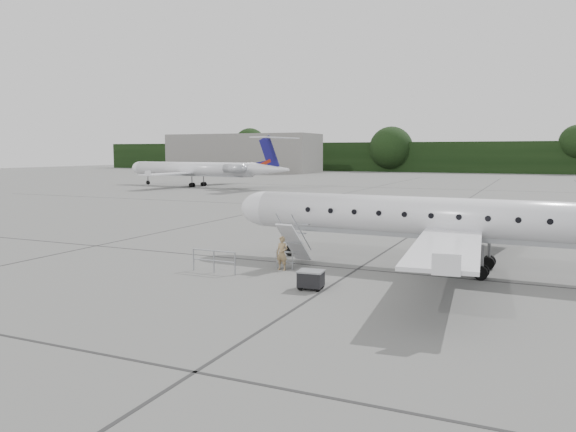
% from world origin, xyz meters
% --- Properties ---
extents(ground, '(320.00, 320.00, 0.00)m').
position_xyz_m(ground, '(0.00, 0.00, 0.00)').
color(ground, '#5D5D5B').
rests_on(ground, ground).
extents(treeline, '(260.00, 4.00, 8.00)m').
position_xyz_m(treeline, '(0.00, 130.00, 4.00)').
color(treeline, black).
rests_on(treeline, ground).
extents(terminal_building, '(40.00, 14.00, 10.00)m').
position_xyz_m(terminal_building, '(-70.00, 110.00, 5.00)').
color(terminal_building, slate).
rests_on(terminal_building, ground).
extents(main_regional_jet, '(26.68, 19.65, 6.67)m').
position_xyz_m(main_regional_jet, '(-0.40, 4.42, 3.34)').
color(main_regional_jet, silver).
rests_on(main_regional_jet, ground).
extents(airstair, '(0.93, 2.25, 2.09)m').
position_xyz_m(airstair, '(-8.02, 2.60, 1.05)').
color(airstair, silver).
rests_on(airstair, ground).
extents(passenger, '(0.61, 0.43, 1.57)m').
position_xyz_m(passenger, '(-8.06, 1.34, 0.79)').
color(passenger, '#8D734D').
rests_on(passenger, ground).
extents(safety_railing, '(2.20, 0.12, 1.00)m').
position_xyz_m(safety_railing, '(-10.63, -0.42, 0.50)').
color(safety_railing, gray).
rests_on(safety_railing, ground).
extents(baggage_cart, '(1.02, 0.86, 0.82)m').
position_xyz_m(baggage_cart, '(-5.48, -1.51, 0.41)').
color(baggage_cart, black).
rests_on(baggage_cart, ground).
extents(bg_regional_left, '(31.33, 24.31, 7.60)m').
position_xyz_m(bg_regional_left, '(-47.17, 52.23, 3.80)').
color(bg_regional_left, silver).
rests_on(bg_regional_left, ground).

